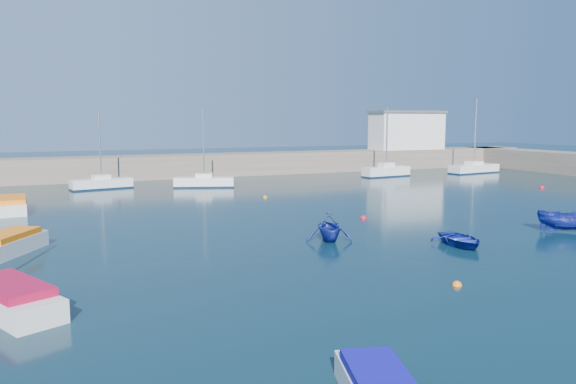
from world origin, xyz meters
name	(u,v)px	position (x,y,z in m)	size (l,w,h in m)	color
ground	(451,273)	(0.00, 0.00, 0.00)	(220.00, 220.00, 0.00)	#0B2430
back_wall	(194,165)	(0.00, 46.00, 1.30)	(96.00, 4.50, 2.60)	#6C6053
right_arm	(563,163)	(44.00, 32.00, 1.30)	(4.50, 32.00, 2.60)	#6C6053
harbor_office	(407,131)	(30.00, 46.00, 5.10)	(10.00, 4.00, 5.00)	silver
sailboat_5	(102,183)	(-11.25, 37.61, 0.55)	(5.93, 2.66, 7.58)	silver
sailboat_6	(204,182)	(-1.72, 35.12, 0.55)	(6.09, 3.46, 7.74)	silver
sailboat_7	(386,171)	(20.78, 36.89, 0.65)	(6.16, 2.36, 8.07)	silver
sailboat_8	(474,168)	(33.42, 36.25, 0.60)	(7.30, 2.86, 9.26)	silver
motorboat_0	(11,298)	(-17.43, 1.95, 0.52)	(3.67, 5.21, 1.11)	silver
motorboat_1	(9,244)	(-17.98, 11.55, 0.52)	(3.67, 4.69, 1.11)	silver
motorboat_2	(13,205)	(-18.47, 25.85, 0.52)	(2.01, 5.39, 1.10)	silver
dinghy_center	(461,240)	(3.99, 4.07, 0.34)	(2.35, 3.29, 0.68)	navy
dinghy_left	(329,227)	(-1.87, 7.99, 0.78)	(2.57, 2.98, 1.57)	navy
dinghy_right	(568,221)	(12.45, 4.56, 0.68)	(1.32, 3.50, 1.35)	navy
buoy_0	(457,286)	(-1.04, -1.64, 0.00)	(0.40, 0.40, 0.40)	orange
buoy_1	(363,218)	(3.57, 13.34, 0.00)	(0.46, 0.46, 0.46)	red
buoy_3	(265,198)	(1.13, 25.61, 0.00)	(0.39, 0.39, 0.39)	orange
buoy_4	(542,188)	(28.57, 21.20, 0.00)	(0.50, 0.50, 0.50)	red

